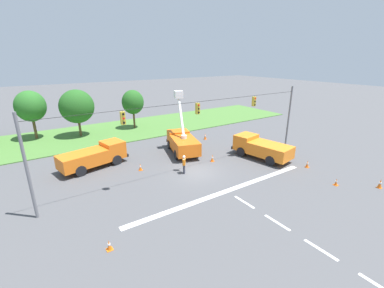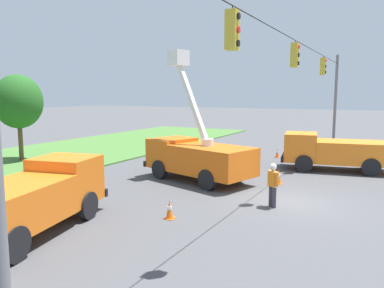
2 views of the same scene
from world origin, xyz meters
TOP-DOWN VIEW (x-y plane):
  - ground_plane at (0.00, 0.00)m, footprint 200.00×200.00m
  - grass_verge at (0.00, 18.00)m, footprint 56.00×12.00m
  - signal_gantry at (0.06, -0.00)m, footprint 26.20×0.33m
  - tree_east at (1.09, 18.14)m, footprint 3.21×3.00m
  - utility_truck_bucket_lift at (1.65, 5.18)m, footprint 4.08×6.47m
  - utility_truck_support_near at (-7.55, 6.48)m, footprint 6.71×3.54m
  - utility_truck_support_far at (7.81, -0.74)m, footprint 3.53×6.54m
  - road_worker at (-1.09, 0.40)m, footprint 0.45×0.53m
  - traffic_cone_foreground_left at (10.70, 3.43)m, footprint 0.36×0.36m
  - traffic_cone_mid_right at (2.86, 1.24)m, footprint 0.36×0.36m
  - traffic_cone_near_bucket at (6.76, 7.77)m, footprint 0.36×0.36m
  - traffic_cone_far_left at (-4.21, 3.29)m, footprint 0.36×0.36m

SIDE VIEW (x-z plane):
  - ground_plane at x=0.00m, z-range 0.00..0.00m
  - grass_verge at x=0.00m, z-range 0.00..0.10m
  - traffic_cone_foreground_left at x=10.70m, z-range -0.01..0.65m
  - traffic_cone_far_left at x=-4.21m, z-range -0.01..0.69m
  - traffic_cone_mid_right at x=2.86m, z-range 0.00..0.77m
  - traffic_cone_near_bucket at x=6.76m, z-range 0.00..0.80m
  - road_worker at x=-1.09m, z-range 0.11..1.88m
  - utility_truck_support_far at x=7.81m, z-range 0.08..2.24m
  - utility_truck_support_near at x=-7.55m, z-range 0.08..2.26m
  - utility_truck_bucket_lift at x=1.65m, z-range -2.03..4.73m
  - tree_east at x=1.09m, z-range 1.09..6.85m
  - signal_gantry at x=0.06m, z-range 0.83..8.03m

